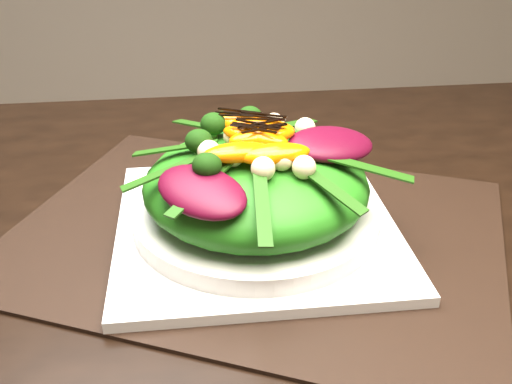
{
  "coord_description": "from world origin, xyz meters",
  "views": [
    {
      "loc": [
        0.18,
        -0.43,
        1.06
      ],
      "look_at": [
        0.24,
        0.05,
        0.8
      ],
      "focal_mm": 42.0,
      "sensor_mm": 36.0,
      "label": 1
    }
  ],
  "objects": [
    {
      "name": "broccoli_floret",
      "position": [
        0.17,
        0.08,
        0.84
      ],
      "size": [
        0.04,
        0.04,
        0.03
      ],
      "primitive_type": "sphere",
      "rotation": [
        0.0,
        0.0,
        0.11
      ],
      "color": "black",
      "rests_on": "lettuce_mound"
    },
    {
      "name": "placemat",
      "position": [
        0.24,
        0.05,
        0.75
      ],
      "size": [
        0.55,
        0.5,
        0.0
      ],
      "primitive_type": "cube",
      "rotation": [
        0.0,
        0.0,
        -0.43
      ],
      "color": "black",
      "rests_on": "dining_table"
    },
    {
      "name": "plate_base",
      "position": [
        0.24,
        0.05,
        0.76
      ],
      "size": [
        0.26,
        0.26,
        0.01
      ],
      "primitive_type": "cube",
      "rotation": [
        0.0,
        0.0,
        -0.01
      ],
      "color": "silver",
      "rests_on": "placemat"
    },
    {
      "name": "orange_segment",
      "position": [
        0.22,
        0.07,
        0.85
      ],
      "size": [
        0.06,
        0.04,
        0.02
      ],
      "primitive_type": "ellipsoid",
      "rotation": [
        0.0,
        0.0,
        0.2
      ],
      "color": "#F56304",
      "rests_on": "lettuce_mound"
    },
    {
      "name": "lettuce_mound",
      "position": [
        0.24,
        0.05,
        0.8
      ],
      "size": [
        0.23,
        0.23,
        0.07
      ],
      "primitive_type": "ellipsoid",
      "rotation": [
        0.0,
        0.0,
        -0.13
      ],
      "color": "#2A7716",
      "rests_on": "salad_bowl"
    },
    {
      "name": "balsamic_drizzle",
      "position": [
        0.22,
        0.07,
        0.85
      ],
      "size": [
        0.05,
        0.01,
        0.0
      ],
      "primitive_type": "cube",
      "rotation": [
        0.0,
        0.0,
        0.2
      ],
      "color": "black",
      "rests_on": "orange_segment"
    },
    {
      "name": "salad_bowl",
      "position": [
        0.24,
        0.05,
        0.77
      ],
      "size": [
        0.27,
        0.27,
        0.02
      ],
      "primitive_type": "cylinder",
      "rotation": [
        0.0,
        0.0,
        0.19
      ],
      "color": "silver",
      "rests_on": "plate_base"
    },
    {
      "name": "macadamia_nut",
      "position": [
        0.28,
        0.01,
        0.84
      ],
      "size": [
        0.03,
        0.03,
        0.02
      ],
      "primitive_type": "sphere",
      "rotation": [
        0.0,
        0.0,
        -0.34
      ],
      "color": "#C4B48A",
      "rests_on": "lettuce_mound"
    },
    {
      "name": "radicchio_leaf",
      "position": [
        0.31,
        0.05,
        0.84
      ],
      "size": [
        0.1,
        0.08,
        0.02
      ],
      "primitive_type": "ellipsoid",
      "rotation": [
        0.0,
        0.0,
        0.29
      ],
      "color": "#420718",
      "rests_on": "lettuce_mound"
    }
  ]
}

